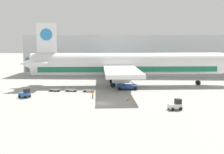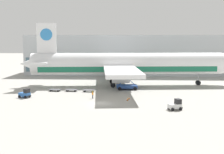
{
  "view_description": "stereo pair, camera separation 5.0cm",
  "coord_description": "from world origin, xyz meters",
  "px_view_note": "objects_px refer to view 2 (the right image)",
  "views": [
    {
      "loc": [
        5.45,
        -61.35,
        13.11
      ],
      "look_at": [
        1.52,
        10.69,
        4.0
      ],
      "focal_mm": 50.0,
      "sensor_mm": 36.0,
      "label": 1
    },
    {
      "loc": [
        5.5,
        -61.34,
        13.11
      ],
      "look_at": [
        1.52,
        10.69,
        4.0
      ],
      "focal_mm": 50.0,
      "sensor_mm": 36.0,
      "label": 2
    }
  ],
  "objects_px": {
    "baggage_tug_mid": "(176,105)",
    "airplane_main": "(125,64)",
    "baggage_dolly_lead": "(55,90)",
    "traffic_cone_far": "(127,99)",
    "ground_crew_far": "(93,94)",
    "baggage_dolly_third": "(89,90)",
    "traffic_cone_near": "(129,98)",
    "baggage_tug_foreground": "(25,94)",
    "scissor_lift_loader": "(127,81)",
    "baggage_dolly_second": "(72,90)"
  },
  "relations": [
    {
      "from": "scissor_lift_loader",
      "to": "baggage_dolly_lead",
      "type": "relative_size",
      "value": 1.46
    },
    {
      "from": "scissor_lift_loader",
      "to": "baggage_dolly_third",
      "type": "relative_size",
      "value": 1.46
    },
    {
      "from": "traffic_cone_far",
      "to": "airplane_main",
      "type": "bearing_deg",
      "value": 92.54
    },
    {
      "from": "baggage_tug_foreground",
      "to": "traffic_cone_near",
      "type": "distance_m",
      "value": 22.85
    },
    {
      "from": "airplane_main",
      "to": "baggage_tug_mid",
      "type": "relative_size",
      "value": 20.91
    },
    {
      "from": "scissor_lift_loader",
      "to": "baggage_dolly_second",
      "type": "relative_size",
      "value": 1.46
    },
    {
      "from": "airplane_main",
      "to": "ground_crew_far",
      "type": "distance_m",
      "value": 20.51
    },
    {
      "from": "scissor_lift_loader",
      "to": "traffic_cone_far",
      "type": "distance_m",
      "value": 14.41
    },
    {
      "from": "baggage_tug_mid",
      "to": "baggage_dolly_lead",
      "type": "bearing_deg",
      "value": 124.22
    },
    {
      "from": "baggage_dolly_lead",
      "to": "baggage_dolly_third",
      "type": "height_order",
      "value": "same"
    },
    {
      "from": "baggage_tug_foreground",
      "to": "baggage_dolly_lead",
      "type": "xyz_separation_m",
      "value": [
        4.58,
        8.61,
        -0.49
      ]
    },
    {
      "from": "scissor_lift_loader",
      "to": "baggage_dolly_lead",
      "type": "height_order",
      "value": "scissor_lift_loader"
    },
    {
      "from": "scissor_lift_loader",
      "to": "traffic_cone_near",
      "type": "distance_m",
      "value": 13.04
    },
    {
      "from": "baggage_dolly_third",
      "to": "baggage_dolly_second",
      "type": "bearing_deg",
      "value": 178.88
    },
    {
      "from": "baggage_tug_foreground",
      "to": "traffic_cone_near",
      "type": "xyz_separation_m",
      "value": [
        22.84,
        -0.54,
        -0.57
      ]
    },
    {
      "from": "baggage_dolly_second",
      "to": "traffic_cone_far",
      "type": "relative_size",
      "value": 5.04
    },
    {
      "from": "airplane_main",
      "to": "traffic_cone_far",
      "type": "relative_size",
      "value": 78.0
    },
    {
      "from": "baggage_tug_mid",
      "to": "airplane_main",
      "type": "bearing_deg",
      "value": 87.71
    },
    {
      "from": "airplane_main",
      "to": "baggage_dolly_third",
      "type": "relative_size",
      "value": 15.47
    },
    {
      "from": "baggage_tug_foreground",
      "to": "ground_crew_far",
      "type": "distance_m",
      "value": 14.95
    },
    {
      "from": "baggage_dolly_lead",
      "to": "baggage_dolly_second",
      "type": "relative_size",
      "value": 1.0
    },
    {
      "from": "traffic_cone_near",
      "to": "traffic_cone_far",
      "type": "height_order",
      "value": "traffic_cone_far"
    },
    {
      "from": "airplane_main",
      "to": "baggage_dolly_third",
      "type": "height_order",
      "value": "airplane_main"
    },
    {
      "from": "ground_crew_far",
      "to": "baggage_tug_foreground",
      "type": "bearing_deg",
      "value": 62.89
    },
    {
      "from": "ground_crew_far",
      "to": "traffic_cone_far",
      "type": "bearing_deg",
      "value": -130.79
    },
    {
      "from": "scissor_lift_loader",
      "to": "baggage_tug_mid",
      "type": "bearing_deg",
      "value": -73.45
    },
    {
      "from": "baggage_tug_mid",
      "to": "baggage_dolly_lead",
      "type": "xyz_separation_m",
      "value": [
        -26.78,
        18.48,
        -0.49
      ]
    },
    {
      "from": "baggage_dolly_lead",
      "to": "traffic_cone_far",
      "type": "height_order",
      "value": "traffic_cone_far"
    },
    {
      "from": "airplane_main",
      "to": "baggage_dolly_second",
      "type": "relative_size",
      "value": 15.47
    },
    {
      "from": "baggage_dolly_second",
      "to": "traffic_cone_near",
      "type": "height_order",
      "value": "traffic_cone_near"
    },
    {
      "from": "baggage_dolly_third",
      "to": "traffic_cone_near",
      "type": "distance_m",
      "value": 13.16
    },
    {
      "from": "airplane_main",
      "to": "baggage_dolly_lead",
      "type": "xyz_separation_m",
      "value": [
        -17.01,
        -10.1,
        -5.45
      ]
    },
    {
      "from": "ground_crew_far",
      "to": "traffic_cone_far",
      "type": "relative_size",
      "value": 2.23
    },
    {
      "from": "baggage_tug_mid",
      "to": "baggage_tug_foreground",
      "type": "bearing_deg",
      "value": 141.36
    },
    {
      "from": "baggage_dolly_third",
      "to": "traffic_cone_near",
      "type": "height_order",
      "value": "traffic_cone_near"
    },
    {
      "from": "baggage_dolly_third",
      "to": "ground_crew_far",
      "type": "distance_m",
      "value": 8.54
    },
    {
      "from": "ground_crew_far",
      "to": "traffic_cone_near",
      "type": "bearing_deg",
      "value": -120.26
    },
    {
      "from": "baggage_tug_mid",
      "to": "traffic_cone_near",
      "type": "relative_size",
      "value": 4.35
    },
    {
      "from": "baggage_tug_foreground",
      "to": "baggage_dolly_lead",
      "type": "bearing_deg",
      "value": 81.7
    },
    {
      "from": "baggage_tug_foreground",
      "to": "baggage_dolly_third",
      "type": "xyz_separation_m",
      "value": [
        13.04,
        8.23,
        -0.49
      ]
    },
    {
      "from": "baggage_dolly_third",
      "to": "traffic_cone_near",
      "type": "bearing_deg",
      "value": -37.12
    },
    {
      "from": "airplane_main",
      "to": "baggage_tug_foreground",
      "type": "height_order",
      "value": "airplane_main"
    },
    {
      "from": "baggage_dolly_lead",
      "to": "ground_crew_far",
      "type": "xyz_separation_m",
      "value": [
        10.37,
        -8.68,
        0.57
      ]
    },
    {
      "from": "airplane_main",
      "to": "traffic_cone_near",
      "type": "height_order",
      "value": "airplane_main"
    },
    {
      "from": "baggage_dolly_second",
      "to": "traffic_cone_near",
      "type": "xyz_separation_m",
      "value": [
        14.15,
        -9.22,
        -0.08
      ]
    },
    {
      "from": "baggage_dolly_lead",
      "to": "traffic_cone_far",
      "type": "relative_size",
      "value": 5.04
    },
    {
      "from": "baggage_tug_mid",
      "to": "baggage_dolly_lead",
      "type": "relative_size",
      "value": 0.74
    },
    {
      "from": "airplane_main",
      "to": "baggage_dolly_lead",
      "type": "bearing_deg",
      "value": -155.01
    },
    {
      "from": "baggage_tug_foreground",
      "to": "baggage_dolly_second",
      "type": "height_order",
      "value": "baggage_tug_foreground"
    },
    {
      "from": "baggage_dolly_lead",
      "to": "baggage_dolly_third",
      "type": "relative_size",
      "value": 1.0
    }
  ]
}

